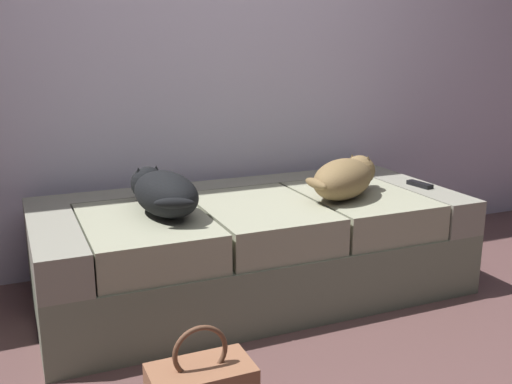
# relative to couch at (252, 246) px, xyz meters

# --- Properties ---
(back_wall) EXTENTS (6.40, 0.10, 2.80)m
(back_wall) POSITION_rel_couch_xyz_m (0.00, 0.61, 1.17)
(back_wall) COLOR silver
(back_wall) RESTS_ON ground
(couch) EXTENTS (2.02, 0.94, 0.47)m
(couch) POSITION_rel_couch_xyz_m (0.00, 0.00, 0.00)
(couch) COLOR slate
(couch) RESTS_ON ground
(dog_dark) EXTENTS (0.30, 0.56, 0.19)m
(dog_dark) POSITION_rel_couch_xyz_m (-0.45, -0.06, 0.33)
(dog_dark) COLOR black
(dog_dark) RESTS_ON couch
(dog_tan) EXTENTS (0.52, 0.43, 0.19)m
(dog_tan) POSITION_rel_couch_xyz_m (0.44, -0.13, 0.33)
(dog_tan) COLOR olive
(dog_tan) RESTS_ON couch
(tv_remote) EXTENTS (0.06, 0.15, 0.02)m
(tv_remote) POSITION_rel_couch_xyz_m (0.91, -0.10, 0.25)
(tv_remote) COLOR black
(tv_remote) RESTS_ON couch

